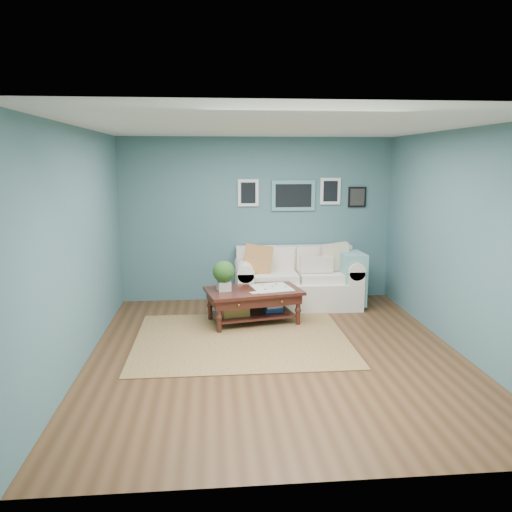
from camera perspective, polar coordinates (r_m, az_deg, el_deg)
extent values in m
plane|color=brown|center=(6.22, 2.25, -11.05)|extent=(5.00, 5.00, 0.00)
plane|color=white|center=(5.78, 2.46, 14.61)|extent=(5.00, 5.00, 0.00)
cube|color=slate|center=(8.31, 0.12, 4.15)|extent=(4.50, 0.02, 2.70)
cube|color=slate|center=(3.45, 7.74, -5.57)|extent=(4.50, 0.02, 2.70)
cube|color=slate|center=(6.00, -19.50, 0.92)|extent=(0.02, 5.00, 2.70)
cube|color=slate|center=(6.53, 22.32, 1.50)|extent=(0.02, 5.00, 2.70)
cube|color=#5C949B|center=(8.33, 4.29, 6.90)|extent=(0.72, 0.03, 0.50)
cube|color=black|center=(8.31, 4.31, 6.89)|extent=(0.60, 0.01, 0.38)
cube|color=white|center=(8.24, -0.90, 7.23)|extent=(0.34, 0.03, 0.44)
cube|color=white|center=(8.45, 8.48, 7.34)|extent=(0.34, 0.03, 0.44)
cube|color=black|center=(8.57, 11.48, 6.63)|extent=(0.30, 0.03, 0.34)
cube|color=brown|center=(6.66, -1.66, -9.48)|extent=(2.78, 2.22, 0.01)
cube|color=white|center=(8.11, 4.69, -4.22)|extent=(1.46, 0.91, 0.43)
cube|color=white|center=(8.34, 4.34, -0.51)|extent=(1.92, 0.23, 0.50)
cube|color=white|center=(7.98, -1.38, -3.66)|extent=(0.25, 0.91, 0.64)
cube|color=white|center=(8.27, 10.57, -3.33)|extent=(0.25, 0.91, 0.64)
cylinder|color=white|center=(7.91, -1.39, -1.41)|extent=(0.27, 0.91, 0.27)
cylinder|color=white|center=(8.20, 10.65, -1.16)|extent=(0.27, 0.91, 0.27)
cube|color=white|center=(7.92, 2.00, -2.43)|extent=(0.74, 0.58, 0.13)
cube|color=white|center=(8.06, 7.55, -2.30)|extent=(0.74, 0.58, 0.13)
cube|color=white|center=(8.15, 1.76, -0.23)|extent=(0.74, 0.12, 0.37)
cube|color=white|center=(8.28, 7.16, -0.14)|extent=(0.74, 0.12, 0.37)
cube|color=#DC7D41|center=(7.84, 0.21, -0.36)|extent=(0.50, 0.18, 0.49)
cube|color=beige|center=(8.13, 9.04, -0.10)|extent=(0.49, 0.19, 0.48)
cube|color=beige|center=(7.95, 6.92, -0.97)|extent=(0.52, 0.12, 0.25)
cube|color=#77AFB1|center=(8.12, 10.84, -2.48)|extent=(0.35, 0.57, 0.83)
cube|color=black|center=(7.19, -0.31, -3.99)|extent=(1.46, 1.03, 0.04)
cube|color=black|center=(7.22, -0.31, -4.67)|extent=(1.36, 0.93, 0.13)
cube|color=black|center=(7.29, -0.30, -6.66)|extent=(1.23, 0.80, 0.03)
sphere|color=gold|center=(6.81, -1.96, -5.64)|extent=(0.03, 0.03, 0.03)
sphere|color=gold|center=(6.98, 2.99, -5.22)|extent=(0.03, 0.03, 0.03)
cylinder|color=black|center=(6.85, -4.25, -6.97)|extent=(0.07, 0.07, 0.45)
cylinder|color=black|center=(7.17, 4.83, -6.15)|extent=(0.07, 0.07, 0.45)
cylinder|color=black|center=(7.41, -5.27, -5.60)|extent=(0.07, 0.07, 0.45)
cylinder|color=black|center=(7.71, 3.19, -4.91)|extent=(0.07, 0.07, 0.45)
cube|color=beige|center=(7.12, -3.69, -3.43)|extent=(0.21, 0.21, 0.13)
sphere|color=#1E4613|center=(7.07, -3.71, -1.78)|extent=(0.31, 0.31, 0.31)
cube|color=white|center=(7.27, 1.79, -3.62)|extent=(0.63, 0.63, 0.01)
cube|color=#9D7F43|center=(7.18, -2.44, -5.90)|extent=(0.42, 0.34, 0.22)
cube|color=navy|center=(7.38, 1.97, -5.84)|extent=(0.30, 0.25, 0.12)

